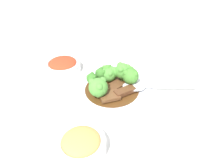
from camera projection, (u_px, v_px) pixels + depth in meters
ground_plane at (112, 93)px, 0.66m from camera, size 4.00×4.00×0.00m
main_plate at (112, 90)px, 0.66m from camera, size 0.26×0.26×0.02m
beef_strip_0 at (125, 91)px, 0.63m from camera, size 0.04×0.07×0.01m
beef_strip_1 at (114, 86)px, 0.65m from camera, size 0.06×0.07×0.01m
beef_strip_2 at (110, 96)px, 0.61m from camera, size 0.04×0.06×0.01m
beef_strip_3 at (100, 88)px, 0.64m from camera, size 0.06×0.05×0.01m
broccoli_floret_0 at (98, 87)px, 0.60m from camera, size 0.05×0.05×0.06m
broccoli_floret_1 at (131, 76)px, 0.64m from camera, size 0.05×0.05×0.06m
broccoli_floret_2 at (123, 71)px, 0.66m from camera, size 0.05×0.05×0.06m
broccoli_floret_3 at (108, 75)px, 0.66m from camera, size 0.04×0.04×0.04m
broccoli_floret_4 at (92, 78)px, 0.64m from camera, size 0.03×0.03×0.05m
broccoli_floret_5 at (114, 72)px, 0.67m from camera, size 0.03×0.03×0.04m
broccoli_floret_6 at (107, 70)px, 0.69m from camera, size 0.03×0.03×0.04m
broccoli_floret_7 at (101, 73)px, 0.66m from camera, size 0.03×0.03×0.04m
serving_spoon at (139, 86)px, 0.65m from camera, size 0.08×0.22×0.01m
side_bowl_kimchi at (63, 65)px, 0.74m from camera, size 0.12×0.12×0.04m
side_bowl_appetizer at (82, 144)px, 0.48m from camera, size 0.11×0.11×0.05m
sauce_dish at (137, 59)px, 0.81m from camera, size 0.08×0.08×0.01m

